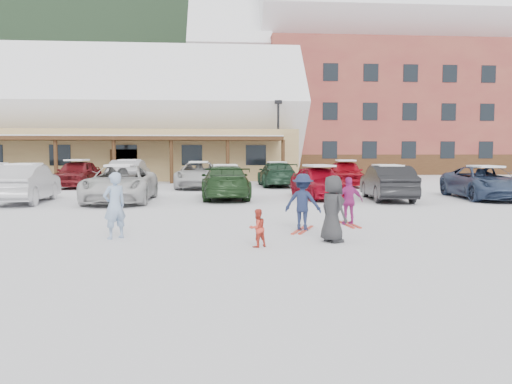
{
  "coord_description": "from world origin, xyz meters",
  "views": [
    {
      "loc": [
        -0.67,
        -11.47,
        2.0
      ],
      "look_at": [
        0.3,
        1.0,
        1.0
      ],
      "focal_mm": 35.0,
      "sensor_mm": 36.0,
      "label": 1
    }
  ],
  "objects": [
    {
      "name": "parked_car_4",
      "position": [
        3.7,
        9.76,
        0.72
      ],
      "size": [
        2.2,
        4.38,
        1.43
      ],
      "primitive_type": "imported",
      "rotation": [
        0.0,
        0.0,
        0.13
      ],
      "color": "#A0071B",
      "rests_on": "ground"
    },
    {
      "name": "parked_car_10",
      "position": [
        -1.7,
        16.57,
        0.73
      ],
      "size": [
        2.55,
        5.32,
        1.46
      ],
      "primitive_type": "imported",
      "rotation": [
        0.0,
        0.0,
        -0.02
      ],
      "color": "#BBBBBB",
      "rests_on": "ground"
    },
    {
      "name": "parked_car_5",
      "position": [
        6.41,
        8.8,
        0.73
      ],
      "size": [
        1.98,
        4.55,
        1.45
      ],
      "primitive_type": "imported",
      "rotation": [
        0.0,
        0.0,
        3.04
      ],
      "color": "black",
      "rests_on": "ground"
    },
    {
      "name": "lamp_post",
      "position": [
        3.56,
        23.15,
        3.19
      ],
      "size": [
        0.5,
        0.25,
        5.59
      ],
      "color": "black",
      "rests_on": "ground"
    },
    {
      "name": "parked_car_6",
      "position": [
        10.75,
        9.01,
        0.7
      ],
      "size": [
        2.8,
        5.25,
        1.4
      ],
      "primitive_type": "imported",
      "rotation": [
        0.0,
        0.0,
        -0.09
      ],
      "color": "navy",
      "rests_on": "ground"
    },
    {
      "name": "child_navy",
      "position": [
        1.5,
        1.05,
        0.73
      ],
      "size": [
        1.08,
        0.87,
        1.46
      ],
      "primitive_type": "imported",
      "rotation": [
        0.0,
        0.0,
        2.74
      ],
      "color": "#182241",
      "rests_on": "ground"
    },
    {
      "name": "forested_hillside",
      "position": [
        0.0,
        85.0,
        19.0
      ],
      "size": [
        300.0,
        70.0,
        38.0
      ],
      "primitive_type": "cube",
      "color": "black",
      "rests_on": "ground"
    },
    {
      "name": "alpine_hotel",
      "position": [
        14.27,
        38.0,
        8.63
      ],
      "size": [
        31.48,
        14.01,
        21.48
      ],
      "color": "maroon",
      "rests_on": "ground"
    },
    {
      "name": "skis_child_navy",
      "position": [
        1.5,
        1.05,
        0.01
      ],
      "size": [
        0.73,
        1.37,
        0.03
      ],
      "primitive_type": "cube",
      "rotation": [
        0.0,
        0.0,
        2.74
      ],
      "color": "red",
      "rests_on": "ground"
    },
    {
      "name": "parked_car_1",
      "position": [
        -8.26,
        8.84,
        0.77
      ],
      "size": [
        1.9,
        4.75,
        1.54
      ],
      "primitive_type": "imported",
      "rotation": [
        0.0,
        0.0,
        3.2
      ],
      "color": "#BABABF",
      "rests_on": "ground"
    },
    {
      "name": "child_magenta",
      "position": [
        2.94,
        1.94,
        0.66
      ],
      "size": [
        0.79,
        0.36,
        1.32
      ],
      "primitive_type": "imported",
      "rotation": [
        0.0,
        0.0,
        3.2
      ],
      "color": "#A3277A",
      "rests_on": "ground"
    },
    {
      "name": "parked_car_11",
      "position": [
        2.8,
        17.52,
        0.71
      ],
      "size": [
        1.99,
        4.9,
        1.42
      ],
      "primitive_type": "imported",
      "rotation": [
        0.0,
        0.0,
        3.14
      ],
      "color": "#1C3826",
      "rests_on": "ground"
    },
    {
      "name": "conifer_3",
      "position": [
        6.0,
        44.0,
        5.12
      ],
      "size": [
        3.96,
        3.96,
        9.18
      ],
      "color": "black",
      "rests_on": "ground"
    },
    {
      "name": "parked_car_3",
      "position": [
        -0.34,
        9.95,
        0.72
      ],
      "size": [
        2.14,
        5.02,
        1.44
      ],
      "primitive_type": "imported",
      "rotation": [
        0.0,
        0.0,
        3.17
      ],
      "color": "#1E3A1C",
      "rests_on": "ground"
    },
    {
      "name": "parked_car_9",
      "position": [
        -5.69,
        17.61,
        0.78
      ],
      "size": [
        1.77,
        4.78,
        1.56
      ],
      "primitive_type": "imported",
      "rotation": [
        0.0,
        0.0,
        3.12
      ],
      "color": "#9B9B9F",
      "rests_on": "ground"
    },
    {
      "name": "skis_child_magenta",
      "position": [
        2.94,
        1.94,
        0.01
      ],
      "size": [
        0.28,
        1.41,
        0.03
      ],
      "primitive_type": "cube",
      "rotation": [
        0.0,
        0.0,
        3.2
      ],
      "color": "red",
      "rests_on": "ground"
    },
    {
      "name": "parked_car_2",
      "position": [
        -4.54,
        8.88,
        0.74
      ],
      "size": [
        2.52,
        5.37,
        1.49
      ],
      "primitive_type": "imported",
      "rotation": [
        0.0,
        0.0,
        0.01
      ],
      "color": "silver",
      "rests_on": "ground"
    },
    {
      "name": "parked_car_12",
      "position": [
        6.81,
        17.18,
        0.77
      ],
      "size": [
        2.31,
        4.67,
        1.53
      ],
      "primitive_type": "imported",
      "rotation": [
        0.0,
        0.0,
        -0.11
      ],
      "color": "#9F0917",
      "rests_on": "ground"
    },
    {
      "name": "conifer_4",
      "position": [
        34.0,
        46.0,
        6.54
      ],
      "size": [
        5.06,
        5.06,
        11.73
      ],
      "color": "black",
      "rests_on": "ground"
    },
    {
      "name": "ground",
      "position": [
        0.0,
        0.0,
        0.0
      ],
      "size": [
        160.0,
        160.0,
        0.0
      ],
      "primitive_type": "plane",
      "color": "silver",
      "rests_on": "ground"
    },
    {
      "name": "parked_car_8",
      "position": [
        -8.6,
        17.5,
        0.78
      ],
      "size": [
        2.02,
        4.67,
        1.57
      ],
      "primitive_type": "imported",
      "rotation": [
        0.0,
        0.0,
        -0.04
      ],
      "color": "maroon",
      "rests_on": "ground"
    },
    {
      "name": "bystander_dark",
      "position": [
        1.89,
        -0.64,
        0.74
      ],
      "size": [
        0.74,
        0.86,
        1.49
      ],
      "primitive_type": "imported",
      "rotation": [
        0.0,
        0.0,
        2.01
      ],
      "color": "#292A2C",
      "rests_on": "ground"
    },
    {
      "name": "day_lodge",
      "position": [
        -9.0,
        27.96,
        3.94
      ],
      "size": [
        29.12,
        12.5,
        10.38
      ],
      "color": "tan",
      "rests_on": "ground"
    },
    {
      "name": "adult_skier",
      "position": [
        -3.04,
        0.2,
        0.77
      ],
      "size": [
        0.67,
        0.65,
        1.54
      ],
      "primitive_type": "imported",
      "rotation": [
        0.0,
        0.0,
        3.85
      ],
      "color": "#88A3C7",
      "rests_on": "ground"
    },
    {
      "name": "toddler_red",
      "position": [
        0.17,
        -1.1,
        0.41
      ],
      "size": [
        0.49,
        0.46,
        0.81
      ],
      "primitive_type": "imported",
      "rotation": [
        0.0,
        0.0,
        3.67
      ],
      "color": "red",
      "rests_on": "ground"
    }
  ]
}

